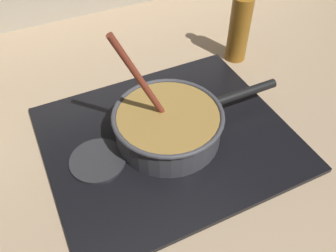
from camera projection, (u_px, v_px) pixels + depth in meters
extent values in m
cube|color=#9E8466|center=(176.00, 186.00, 0.77)|extent=(2.40, 1.60, 0.04)
cube|color=black|center=(168.00, 138.00, 0.83)|extent=(0.56, 0.48, 0.01)
torus|color=#592D0C|center=(168.00, 135.00, 0.83)|extent=(0.18, 0.18, 0.01)
cylinder|color=#262628|center=(98.00, 160.00, 0.78)|extent=(0.12, 0.12, 0.01)
cylinder|color=#38383D|center=(168.00, 126.00, 0.80)|extent=(0.24, 0.24, 0.07)
cylinder|color=olive|center=(168.00, 125.00, 0.80)|extent=(0.23, 0.23, 0.06)
torus|color=#38383D|center=(168.00, 115.00, 0.78)|extent=(0.25, 0.25, 0.01)
cylinder|color=black|center=(245.00, 93.00, 0.85)|extent=(0.17, 0.02, 0.02)
cylinder|color=#EDD88C|center=(169.00, 126.00, 0.77)|extent=(0.03, 0.03, 0.01)
cylinder|color=#EDD88C|center=(173.00, 111.00, 0.80)|extent=(0.03, 0.03, 0.01)
cylinder|color=#EDD88C|center=(200.00, 108.00, 0.81)|extent=(0.03, 0.03, 0.01)
cylinder|color=#E5CC7A|center=(152.00, 97.00, 0.84)|extent=(0.03, 0.03, 0.01)
cylinder|color=#EDD88C|center=(194.00, 131.00, 0.76)|extent=(0.03, 0.03, 0.01)
cylinder|color=beige|center=(179.00, 145.00, 0.73)|extent=(0.03, 0.03, 0.01)
cylinder|color=maroon|center=(140.00, 80.00, 0.71)|extent=(0.11, 0.03, 0.23)
cube|color=brown|center=(165.00, 115.00, 0.80)|extent=(0.05, 0.03, 0.01)
cylinder|color=#8C5919|center=(239.00, 29.00, 1.00)|extent=(0.06, 0.06, 0.19)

